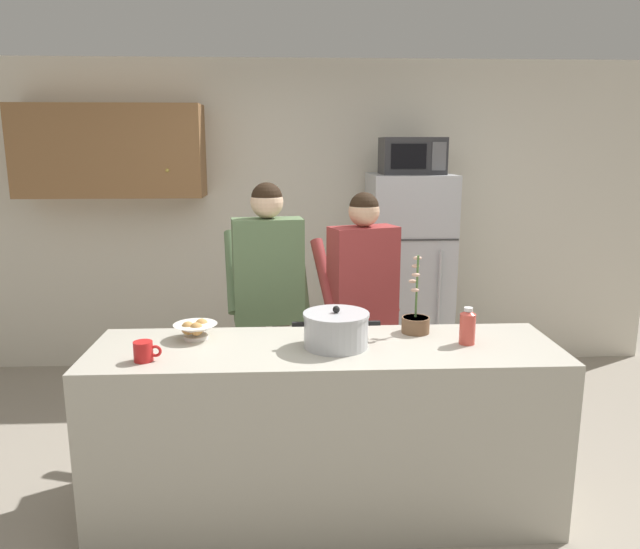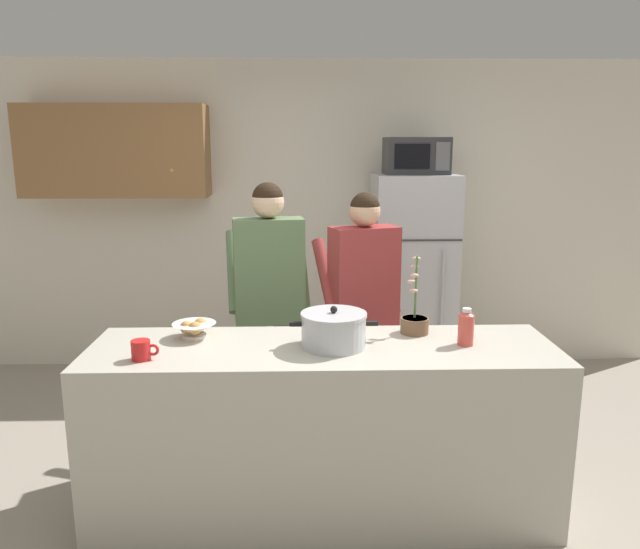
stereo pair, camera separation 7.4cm
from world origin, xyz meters
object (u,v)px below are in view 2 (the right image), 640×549
refrigerator (411,279)px  bottle_near_edge (466,327)px  cooking_pot (334,330)px  person_by_sink (363,291)px  potted_orchid (415,321)px  microwave (416,156)px  coffee_mug (142,350)px  bread_bowl (194,329)px  person_near_pot (269,284)px

refrigerator → bottle_near_edge: size_ratio=8.80×
cooking_pot → bottle_near_edge: (0.67, 0.01, 0.01)m
refrigerator → cooking_pot: refrigerator is taller
refrigerator → person_by_sink: (-0.50, -1.08, 0.17)m
potted_orchid → bottle_near_edge: bearing=-41.6°
microwave → coffee_mug: microwave is taller
bread_bowl → bottle_near_edge: 1.40m
refrigerator → coffee_mug: bearing=-129.0°
refrigerator → cooking_pot: bearing=-111.3°
refrigerator → bottle_near_edge: bearing=-91.7°
refrigerator → potted_orchid: (-0.28, -1.65, 0.14)m
person_by_sink → potted_orchid: person_by_sink is taller
refrigerator → microwave: size_ratio=3.51×
microwave → bottle_near_edge: microwave is taller
refrigerator → cooking_pot: 2.00m
bottle_near_edge → refrigerator: bearing=88.3°
microwave → person_near_pot: size_ratio=0.28×
person_by_sink → coffee_mug: 1.48m
person_by_sink → bottle_near_edge: (0.45, -0.77, -0.00)m
coffee_mug → bottle_near_edge: bottle_near_edge is taller
person_by_sink → coffee_mug: (-1.14, -0.94, -0.05)m
person_by_sink → bottle_near_edge: bearing=-59.9°
refrigerator → person_near_pot: bearing=-135.4°
microwave → person_near_pot: 1.70m
person_near_pot → coffee_mug: person_near_pot is taller
coffee_mug → bread_bowl: size_ratio=0.57×
microwave → cooking_pot: bearing=-111.5°
microwave → refrigerator: bearing=90.1°
person_near_pot → potted_orchid: bearing=-35.5°
refrigerator → coffee_mug: refrigerator is taller
potted_orchid → cooking_pot: bearing=-155.0°
cooking_pot → bottle_near_edge: cooking_pot is taller
bottle_near_edge → bread_bowl: bearing=174.0°
person_near_pot → cooking_pot: person_near_pot is taller
refrigerator → microwave: 0.98m
coffee_mug → bread_bowl: bread_bowl is taller
cooking_pot → bread_bowl: size_ratio=1.93×
cooking_pot → bread_bowl: (-0.72, 0.16, -0.04)m
microwave → cooking_pot: 2.14m
person_by_sink → coffee_mug: person_by_sink is taller
bottle_near_edge → coffee_mug: bearing=-173.8°
refrigerator → microwave: bearing=-89.9°
bread_bowl → cooking_pot: bearing=-12.2°
refrigerator → bottle_near_edge: 1.86m
person_near_pot → bread_bowl: size_ratio=7.40×
person_near_pot → cooking_pot: (0.37, -0.79, -0.05)m
person_near_pot → person_by_sink: 0.59m
refrigerator → potted_orchid: size_ratio=3.97×
refrigerator → cooking_pot: size_ratio=3.82×
person_by_sink → potted_orchid: 0.61m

